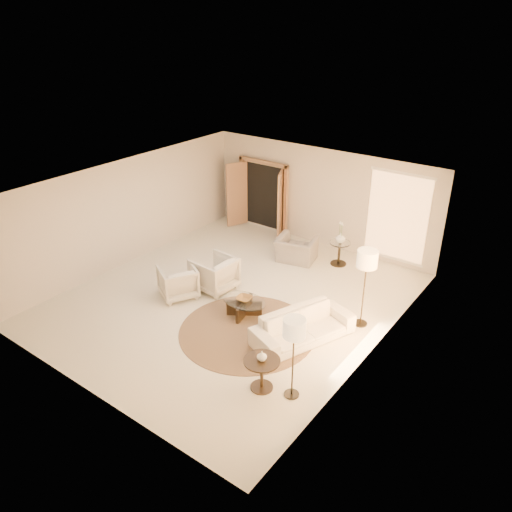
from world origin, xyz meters
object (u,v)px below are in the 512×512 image
Objects in this scene: bowl at (244,299)px; side_vase at (340,238)px; armchair_left at (215,272)px; coffee_table at (244,306)px; end_vase at (262,356)px; accent_chair at (296,245)px; sofa at (303,327)px; armchair_right at (178,280)px; floor_lamp_near at (367,262)px; floor_lamp_far at (294,332)px; end_table at (262,369)px; side_table at (339,251)px.

side_vase is (0.51, 3.49, 0.35)m from bowl.
coffee_table is at bearing 71.74° from armchair_left.
accent_chair is at bearing 115.41° from end_vase.
armchair_left is at bearing 101.05° from sofa.
floor_lamp_near is at bearing 139.28° from armchair_right.
floor_lamp_far reaches higher than accent_chair.
armchair_right is 3.49m from accent_chair.
floor_lamp_far reaches higher than side_vase.
floor_lamp_near is 1.11× the size of floor_lamp_far.
accent_chair is 1.56× the size of end_table.
accent_chair is 0.58× the size of floor_lamp_near.
armchair_right is 1.31× the size of side_table.
end_vase is at bearing 96.52° from armchair_right.
accent_chair is 1.59× the size of side_table.
end_table is (0.19, -1.71, 0.11)m from sofa.
bowl is (1.30, -0.53, -0.03)m from armchair_left.
side_vase is (1.04, 0.49, 0.33)m from accent_chair.
end_vase is (-0.54, -0.16, -0.65)m from floor_lamp_far.
accent_chair is at bearing 121.41° from floor_lamp_far.
accent_chair is 3.01× the size of bowl.
side_table is at bearing 102.99° from end_table.
side_table is at bearing 102.99° from end_vase.
floor_lamp_near is 5.19× the size of bowl.
end_vase is at bearing -77.01° from side_vase.
end_table is at bearing -77.01° from side_vase.
armchair_right is at bearing 115.91° from sofa.
armchair_left is 1.08× the size of armchair_right.
end_table is at bearing 102.50° from accent_chair.
sofa is at bearing 111.44° from accent_chair.
end_vase is (1.71, -1.71, 0.28)m from bowl.
armchair_right is 4.39m from side_table.
armchair_right is 3.79m from end_table.
sofa is at bearing -0.08° from coffee_table.
floor_lamp_far is (4.04, -1.30, 0.94)m from armchair_right.
floor_lamp_far is (1.74, -5.03, 0.97)m from side_table.
bowl is (0.00, 0.00, 0.19)m from coffee_table.
coffee_table is 2.47m from end_vase.
side_table is (1.82, 2.96, -0.07)m from armchair_left.
coffee_table is 2.43m from end_table.
armchair_left is 1.42m from coffee_table.
accent_chair reaches higher than bowl.
end_table is (3.02, -2.24, -0.03)m from armchair_left.
side_table reaches higher than end_table.
end_table reaches higher than bowl.
sofa is 3.63m from side_table.
side_table is 3.46× the size of end_vase.
floor_lamp_near is 2.78m from bowl.
armchair_left reaches higher than armchair_right.
side_vase reaches higher than armchair_right.
bowl is (0.53, -3.00, -0.02)m from accent_chair.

